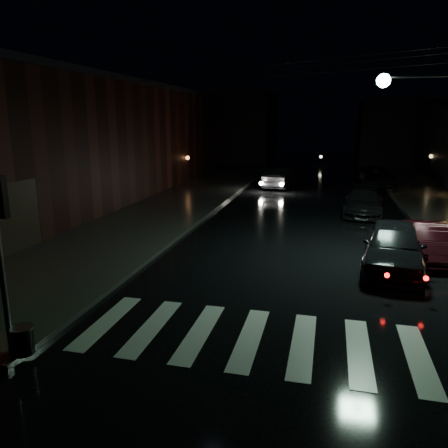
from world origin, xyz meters
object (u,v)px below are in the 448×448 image
Objects in this scene: parked_car_b at (428,241)px; parked_car_d at (377,176)px; parked_car_a at (394,246)px; oncoming_car at (280,177)px; parked_car_c at (363,202)px.

parked_car_d reaches higher than parked_car_b.
parked_car_a is 18.13m from oncoming_car.
parked_car_c is at bearing 97.83° from parked_car_b.
parked_car_a is 1.01× the size of parked_car_c.
oncoming_car is (-6.96, -2.64, 0.05)m from parked_car_d.
parked_car_c is (-0.37, 8.96, -0.13)m from parked_car_a.
oncoming_car is at bearing 127.35° from parked_car_c.
oncoming_car is (-5.67, 17.22, -0.03)m from parked_car_a.
parked_car_c is 0.90× the size of parked_car_d.
parked_car_b is at bearing 120.99° from oncoming_car.
parked_car_c is at bearing 129.48° from oncoming_car.
parked_car_b is (1.37, 1.54, -0.17)m from parked_car_a.
parked_car_a is 1.22× the size of parked_car_b.
parked_car_a is at bearing -82.97° from parked_car_c.
parked_car_a is at bearing 115.02° from oncoming_car.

